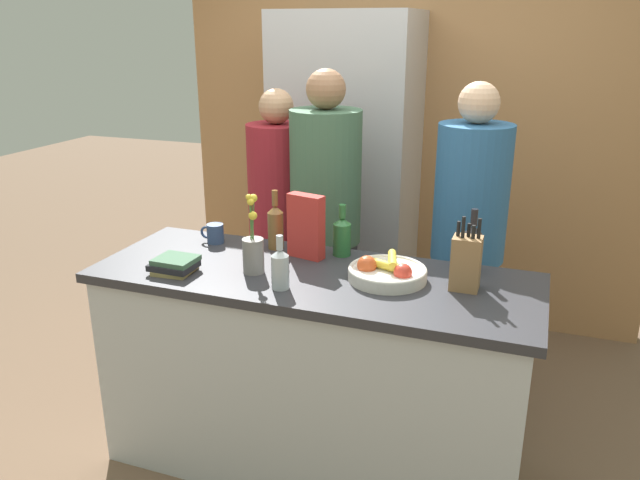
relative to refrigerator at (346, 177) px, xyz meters
The scene contains 17 objects.
ground_plane 1.77m from the refrigerator, 77.65° to the right, with size 14.00×14.00×0.00m, color brown.
kitchen_island 1.55m from the refrigerator, 77.65° to the right, with size 1.85×0.68×0.93m.
back_wall_wood 0.57m from the refrigerator, 49.03° to the left, with size 3.05×0.12×2.60m.
refrigerator is the anchor object (origin of this frame).
fruit_bowl 1.52m from the refrigerator, 66.09° to the right, with size 0.32×0.32×0.10m.
knife_block 1.65m from the refrigerator, 56.11° to the right, with size 0.11×0.09×0.30m.
flower_vase 1.50m from the refrigerator, 87.12° to the right, with size 0.09×0.09×0.34m.
cereal_box 1.27m from the refrigerator, 80.28° to the right, with size 0.17×0.09×0.29m.
coffee_mug 1.25m from the refrigerator, 102.10° to the right, with size 0.12×0.08×0.09m.
book_stack 1.63m from the refrigerator, 98.28° to the right, with size 0.18×0.16×0.06m.
bottle_oil 1.19m from the refrigerator, 88.01° to the right, with size 0.07×0.07×0.27m.
bottle_vinegar 1.50m from the refrigerator, 52.01° to the right, with size 0.07×0.07×0.27m.
bottle_wine 1.63m from the refrigerator, 81.31° to the right, with size 0.07×0.07×0.22m.
bottle_water 1.23m from the refrigerator, 73.18° to the right, with size 0.08×0.08×0.23m.
person_at_sink 0.67m from the refrigerator, 106.85° to the right, with size 0.33×0.33×1.59m.
person_in_blue 0.73m from the refrigerator, 80.78° to the right, with size 0.37×0.37×1.70m.
person_in_red_tee 1.09m from the refrigerator, 38.64° to the right, with size 0.36×0.36×1.66m.
Camera 1 is at (0.85, -2.24, 1.90)m, focal length 35.00 mm.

